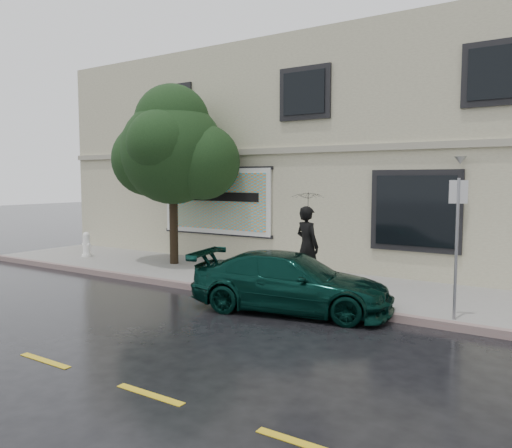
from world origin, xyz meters
The scene contains 12 objects.
ground centered at (0.00, 0.00, 0.00)m, with size 90.00×90.00×0.00m, color black.
sidewalk centered at (0.00, 3.25, 0.07)m, with size 20.00×3.50×0.15m, color gray.
curb centered at (0.00, 1.50, 0.07)m, with size 20.00×0.18×0.16m, color gray.
road_marking centered at (0.00, -3.50, 0.01)m, with size 19.00×0.12×0.01m, color gold.
building centered at (0.00, 9.00, 3.50)m, with size 20.00×8.12×7.00m.
billboard centered at (-3.20, 4.92, 2.05)m, with size 4.30×0.16×2.20m.
car centered at (1.72, 1.08, 0.61)m, with size 1.86×4.20×1.22m, color black.
pedestrian centered at (1.16, 2.92, 1.13)m, with size 0.71×0.47×1.95m, color black.
umbrella centered at (1.16, 2.92, 2.43)m, with size 0.87×0.87×0.65m, color black.
street_tree centered at (-3.76, 3.54, 3.56)m, with size 3.16×3.16×5.01m.
fire_hydrant centered at (-7.22, 3.00, 0.56)m, with size 0.34×0.32×0.83m.
sign_pole centered at (4.85, 1.70, 1.72)m, with size 0.31×0.12×2.63m.
Camera 1 is at (6.68, -7.93, 2.74)m, focal length 35.00 mm.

